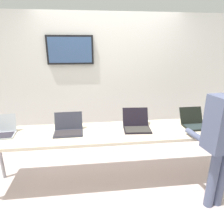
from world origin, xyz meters
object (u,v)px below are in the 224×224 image
Objects in this scene: workbench at (118,134)px; laptop_station_3 at (194,122)px; laptop_station_0 at (0,131)px; laptop_station_2 at (136,124)px; laptop_station_1 at (68,128)px.

laptop_station_3 reaches higher than workbench.
laptop_station_0 reaches higher than laptop_station_3.
laptop_station_2 is (1.81, 0.00, 0.00)m from laptop_station_0.
laptop_station_3 is at bearing 0.28° from laptop_station_1.
laptop_station_2 reaches higher than laptop_station_1.
workbench is at bearing -177.86° from laptop_station_3.
laptop_station_0 is at bearing 178.09° from workbench.
laptop_station_0 is at bearing 178.81° from laptop_station_1.
laptop_station_0 is 1.05× the size of laptop_station_3.
laptop_station_1 is 1.01× the size of laptop_station_3.
workbench is 9.61× the size of laptop_station_3.
laptop_station_1 reaches higher than workbench.
workbench is 1.13m from laptop_station_3.
laptop_station_1 is at bearing -178.61° from laptop_station_2.
laptop_station_3 is (1.13, 0.04, 0.10)m from workbench.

